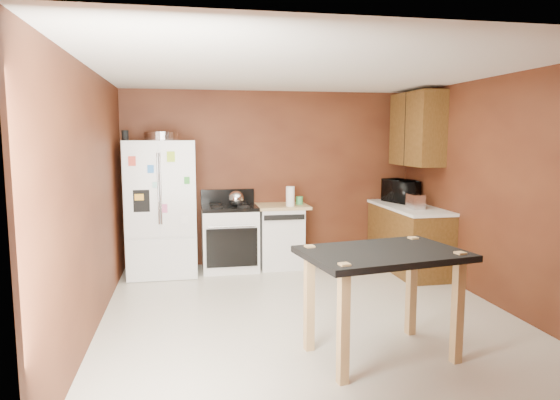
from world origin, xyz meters
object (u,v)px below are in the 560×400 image
object	(u,v)px
kettle	(236,199)
toaster	(415,201)
microwave	(401,192)
roasting_pan	(161,136)
green_canister	(299,200)
gas_range	(230,237)
island	(382,267)
dishwasher	(280,235)
pen_cup	(125,135)
refrigerator	(162,208)
paper_towel	(290,196)

from	to	relation	value
kettle	toaster	bearing A→B (deg)	-16.22
kettle	microwave	size ratio (longest dim) A/B	0.39
roasting_pan	green_canister	xyz separation A→B (m)	(1.89, 0.08, -0.91)
kettle	gas_range	xyz separation A→B (m)	(-0.09, 0.07, -0.54)
toaster	island	world-z (taller)	toaster
roasting_pan	dishwasher	world-z (taller)	roasting_pan
roasting_pan	dishwasher	distance (m)	2.14
microwave	kettle	bearing A→B (deg)	74.11
pen_cup	green_canister	distance (m)	2.52
toaster	gas_range	distance (m)	2.57
kettle	island	xyz separation A→B (m)	(0.92, -2.96, -0.23)
roasting_pan	green_canister	world-z (taller)	roasting_pan
gas_range	island	xyz separation A→B (m)	(1.01, -3.03, 0.32)
gas_range	microwave	bearing A→B (deg)	-2.14
kettle	roasting_pan	bearing A→B (deg)	178.50
green_canister	gas_range	size ratio (longest dim) A/B	0.10
pen_cup	refrigerator	size ratio (longest dim) A/B	0.07
microwave	green_canister	bearing A→B (deg)	69.72
kettle	green_canister	size ratio (longest dim) A/B	1.89
refrigerator	microwave	bearing A→B (deg)	-0.54
gas_range	dishwasher	size ratio (longest dim) A/B	1.24
toaster	kettle	bearing A→B (deg)	164.78
kettle	paper_towel	distance (m)	0.75
kettle	refrigerator	distance (m)	1.00
refrigerator	pen_cup	bearing A→B (deg)	-165.67
roasting_pan	pen_cup	distance (m)	0.46
gas_range	green_canister	bearing A→B (deg)	2.11
refrigerator	gas_range	distance (m)	1.01
island	paper_towel	bearing A→B (deg)	93.44
kettle	green_canister	distance (m)	0.92
gas_range	island	distance (m)	3.21
pen_cup	gas_range	world-z (taller)	pen_cup
roasting_pan	refrigerator	size ratio (longest dim) A/B	0.25
green_canister	roasting_pan	bearing A→B (deg)	-177.63
roasting_pan	gas_range	world-z (taller)	roasting_pan
roasting_pan	pen_cup	size ratio (longest dim) A/B	3.45
toaster	refrigerator	bearing A→B (deg)	169.41
microwave	island	size ratio (longest dim) A/B	0.38
green_canister	toaster	size ratio (longest dim) A/B	0.42
dishwasher	refrigerator	bearing A→B (deg)	-177.01
dishwasher	gas_range	bearing A→B (deg)	-178.06
paper_towel	dishwasher	bearing A→B (deg)	125.56
microwave	refrigerator	size ratio (longest dim) A/B	0.30
green_canister	refrigerator	distance (m)	1.91
paper_towel	island	size ratio (longest dim) A/B	0.19
roasting_pan	gas_range	distance (m)	1.65
pen_cup	green_canister	bearing A→B (deg)	5.03
paper_towel	green_canister	distance (m)	0.25
pen_cup	microwave	distance (m)	3.90
paper_towel	gas_range	xyz separation A→B (m)	(-0.83, 0.13, -0.57)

